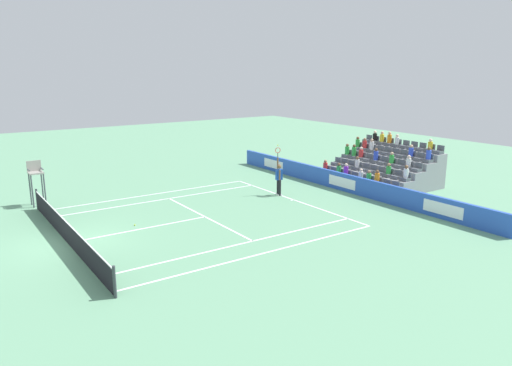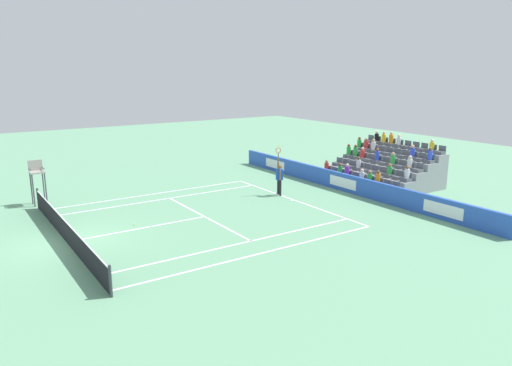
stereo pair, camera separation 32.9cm
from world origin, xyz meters
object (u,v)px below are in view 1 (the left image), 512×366
Objects in this scene: tennis_net at (67,232)px; umpire_chair at (36,177)px; loose_tennis_ball at (135,225)px; tennis_player at (279,178)px.

tennis_net is 5.12× the size of umpire_chair.
umpire_chair is at bearing 25.31° from loose_tennis_ball.
tennis_net is at bearing 178.37° from umpire_chair.
umpire_chair is 34.41× the size of loose_tennis_ball.
loose_tennis_ball is at bearing -78.80° from tennis_net.
tennis_player is 12.87m from umpire_chair.
loose_tennis_ball is (0.61, -3.10, -0.46)m from tennis_net.
umpire_chair reaches higher than loose_tennis_ball.
tennis_player is 41.97× the size of loose_tennis_ball.
umpire_chair is at bearing 64.74° from tennis_player.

